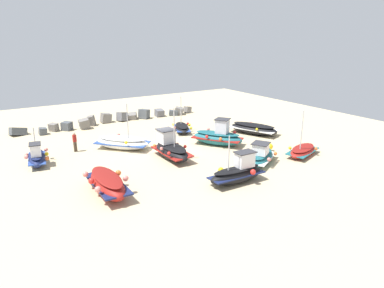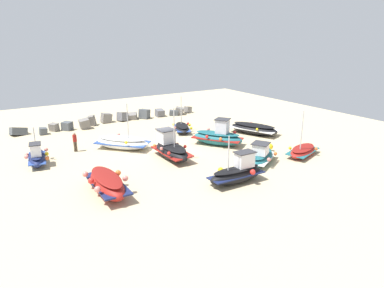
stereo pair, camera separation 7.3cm
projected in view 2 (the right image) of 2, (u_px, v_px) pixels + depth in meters
name	position (u px, v px, depth m)	size (l,w,h in m)	color
ground_plane	(166.00, 150.00, 28.94)	(49.57, 49.57, 0.00)	#C6B289
fishing_boat_0	(107.00, 183.00, 20.94)	(2.24, 4.53, 1.19)	maroon
fishing_boat_1	(237.00, 173.00, 22.45)	(3.93, 1.92, 3.26)	black
fishing_boat_2	(123.00, 142.00, 29.17)	(4.41, 4.54, 3.86)	white
fishing_boat_3	(37.00, 157.00, 25.67)	(1.85, 3.41, 2.66)	navy
fishing_boat_4	(303.00, 151.00, 27.55)	(3.76, 2.49, 3.71)	maroon
fishing_boat_5	(182.00, 128.00, 34.25)	(2.39, 3.46, 3.42)	black
fishing_boat_6	(218.00, 137.00, 30.17)	(3.92, 4.57, 2.34)	#1E6670
fishing_boat_7	(261.00, 156.00, 25.85)	(3.79, 3.02, 1.69)	#1E6670
fishing_boat_8	(171.00, 149.00, 26.90)	(1.97, 4.19, 4.08)	black
fishing_boat_9	(254.00, 129.00, 33.56)	(3.63, 5.12, 1.00)	black
person_walking	(75.00, 140.00, 28.35)	(0.32, 0.32, 1.61)	brown
breakwater_rocks	(116.00, 119.00, 37.89)	(19.90, 2.81, 1.30)	#4C5156
mooring_buoy_0	(270.00, 147.00, 28.59)	(0.52, 0.52, 0.65)	#3F3F42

